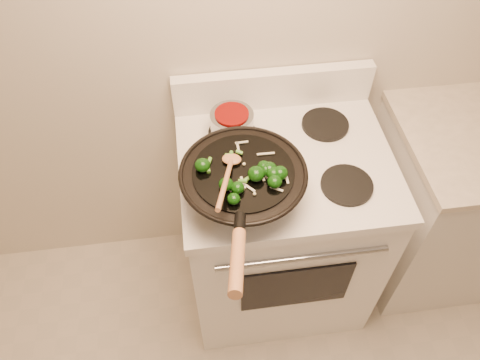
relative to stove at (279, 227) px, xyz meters
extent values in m
plane|color=beige|center=(0.20, 0.33, 0.83)|extent=(3.50, 0.00, 3.50)
cube|color=white|center=(0.00, 0.00, -0.03)|extent=(0.76, 0.64, 0.88)
cube|color=white|center=(0.00, 0.00, 0.43)|extent=(0.78, 0.66, 0.04)
cube|color=white|center=(0.00, 0.30, 0.53)|extent=(0.78, 0.05, 0.16)
cylinder|color=#979AA0|center=(0.00, -0.33, 0.31)|extent=(0.60, 0.02, 0.02)
cube|color=black|center=(0.00, -0.33, 0.08)|extent=(0.42, 0.01, 0.28)
cylinder|color=black|center=(-0.18, -0.15, 0.46)|extent=(0.18, 0.18, 0.01)
cylinder|color=black|center=(0.18, -0.15, 0.46)|extent=(0.18, 0.18, 0.01)
cylinder|color=black|center=(-0.18, 0.15, 0.46)|extent=(0.18, 0.18, 0.01)
cylinder|color=black|center=(0.18, 0.15, 0.46)|extent=(0.18, 0.18, 0.01)
cube|color=silver|center=(0.85, 0.03, -0.03)|extent=(0.73, 0.60, 0.88)
torus|color=black|center=(-0.18, -0.15, 0.58)|extent=(0.41, 0.41, 0.01)
cylinder|color=black|center=(-0.18, -0.15, 0.58)|extent=(0.32, 0.32, 0.01)
cylinder|color=black|center=(-0.22, -0.38, 0.64)|extent=(0.04, 0.07, 0.05)
cylinder|color=#B67448|center=(-0.25, -0.52, 0.67)|extent=(0.07, 0.22, 0.09)
ellipsoid|color=black|center=(-0.11, -0.17, 0.60)|extent=(0.04, 0.04, 0.04)
cylinder|color=#47802E|center=(-0.10, -0.17, 0.59)|extent=(0.02, 0.02, 0.02)
ellipsoid|color=black|center=(-0.07, -0.19, 0.61)|extent=(0.05, 0.05, 0.04)
ellipsoid|color=black|center=(-0.24, -0.21, 0.60)|extent=(0.05, 0.05, 0.04)
ellipsoid|color=black|center=(-0.23, -0.27, 0.60)|extent=(0.04, 0.04, 0.03)
cylinder|color=#47802E|center=(-0.21, -0.27, 0.59)|extent=(0.02, 0.02, 0.02)
ellipsoid|color=black|center=(-0.10, -0.17, 0.61)|extent=(0.05, 0.05, 0.04)
ellipsoid|color=black|center=(-0.14, -0.19, 0.61)|extent=(0.05, 0.05, 0.05)
ellipsoid|color=black|center=(-0.09, -0.22, 0.61)|extent=(0.05, 0.05, 0.04)
cylinder|color=#47802E|center=(-0.08, -0.22, 0.59)|extent=(0.02, 0.02, 0.02)
ellipsoid|color=black|center=(-0.09, -0.19, 0.61)|extent=(0.05, 0.05, 0.04)
ellipsoid|color=black|center=(-0.12, -0.16, 0.60)|extent=(0.04, 0.04, 0.04)
ellipsoid|color=black|center=(-0.21, -0.23, 0.60)|extent=(0.04, 0.04, 0.04)
cylinder|color=#47802E|center=(-0.20, -0.23, 0.59)|extent=(0.02, 0.02, 0.02)
ellipsoid|color=black|center=(-0.31, -0.13, 0.61)|extent=(0.05, 0.05, 0.04)
cube|color=beige|center=(-0.12, -0.17, 0.59)|extent=(0.01, 0.06, 0.00)
cube|color=beige|center=(-0.13, -0.16, 0.59)|extent=(0.05, 0.02, 0.00)
cube|color=beige|center=(-0.10, -0.09, 0.59)|extent=(0.06, 0.01, 0.00)
cube|color=beige|center=(-0.17, -0.22, 0.59)|extent=(0.03, 0.04, 0.00)
cube|color=beige|center=(-0.24, -0.18, 0.59)|extent=(0.02, 0.05, 0.00)
cube|color=beige|center=(-0.09, -0.24, 0.59)|extent=(0.04, 0.03, 0.00)
cube|color=beige|center=(-0.12, -0.17, 0.59)|extent=(0.02, 0.05, 0.00)
cube|color=beige|center=(-0.17, -0.03, 0.59)|extent=(0.04, 0.01, 0.00)
cube|color=beige|center=(-0.18, -0.06, 0.59)|extent=(0.01, 0.05, 0.00)
cube|color=beige|center=(-0.05, -0.20, 0.59)|extent=(0.01, 0.04, 0.00)
cube|color=beige|center=(-0.24, -0.21, 0.59)|extent=(0.02, 0.04, 0.00)
cube|color=beige|center=(-0.19, -0.20, 0.59)|extent=(0.01, 0.05, 0.00)
cylinder|color=#4D8F2E|center=(-0.22, -0.09, 0.59)|extent=(0.03, 0.02, 0.02)
cylinder|color=#4D8F2E|center=(-0.28, -0.10, 0.59)|extent=(0.03, 0.02, 0.02)
cylinder|color=#4D8F2E|center=(-0.21, -0.08, 0.59)|extent=(0.03, 0.02, 0.02)
cylinder|color=#4D8F2E|center=(-0.19, -0.20, 0.59)|extent=(0.02, 0.02, 0.01)
cylinder|color=#4D8F2E|center=(-0.18, -0.08, 0.59)|extent=(0.03, 0.03, 0.02)
cylinder|color=#4D8F2E|center=(-0.18, -0.19, 0.59)|extent=(0.02, 0.03, 0.02)
cylinder|color=#4D8F2E|center=(-0.10, -0.15, 0.59)|extent=(0.02, 0.02, 0.01)
cylinder|color=#4D8F2E|center=(-0.15, -0.17, 0.59)|extent=(0.02, 0.03, 0.02)
cylinder|color=#4D8F2E|center=(-0.29, -0.13, 0.59)|extent=(0.03, 0.02, 0.01)
sphere|color=beige|center=(-0.20, -0.12, 0.59)|extent=(0.01, 0.01, 0.01)
sphere|color=beige|center=(-0.20, -0.20, 0.59)|extent=(0.01, 0.01, 0.01)
sphere|color=beige|center=(-0.17, -0.13, 0.59)|extent=(0.01, 0.01, 0.01)
sphere|color=beige|center=(-0.16, -0.25, 0.59)|extent=(0.01, 0.01, 0.01)
ellipsoid|color=#B67448|center=(-0.21, -0.11, 0.60)|extent=(0.07, 0.06, 0.02)
cylinder|color=#B67448|center=(-0.25, -0.23, 0.63)|extent=(0.08, 0.25, 0.09)
cylinder|color=#979AA0|center=(-0.18, 0.15, 0.51)|extent=(0.16, 0.16, 0.09)
cylinder|color=#670704|center=(-0.18, 0.15, 0.56)|extent=(0.12, 0.12, 0.01)
cylinder|color=black|center=(-0.15, 0.02, 0.55)|extent=(0.04, 0.10, 0.02)
camera|label=1|loc=(-0.32, -1.09, 1.71)|focal=35.00mm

